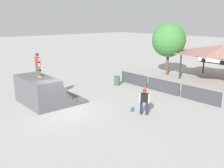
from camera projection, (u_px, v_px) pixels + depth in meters
name	position (u px, v px, depth m)	size (l,w,h in m)	color
ground_plane	(63.00, 111.00, 16.72)	(160.00, 160.00, 0.00)	#A3A09B
quarter_pipe_ramp	(43.00, 92.00, 18.05)	(4.07, 3.81, 1.99)	#565459
skater_on_deck	(38.00, 63.00, 17.76)	(0.71, 0.25, 1.67)	#6B6051
skateboard_on_deck	(40.00, 77.00, 17.32)	(0.82, 0.29, 0.09)	green
bystander_walking	(144.00, 99.00, 15.86)	(0.63, 0.45, 1.73)	#1E2347
skateboard_on_ground	(132.00, 109.00, 16.85)	(0.67, 0.76, 0.09)	green
barrier_fence	(163.00, 86.00, 20.93)	(10.04, 0.12, 1.05)	#3D3D42
pavilion_shelter	(224.00, 50.00, 24.25)	(7.56, 5.43, 3.61)	#2D2D33
tree_beside_pavilion	(169.00, 40.00, 26.90)	(3.63, 3.63, 5.63)	brown
trash_bin	(117.00, 81.00, 23.26)	(0.52, 0.52, 0.85)	#385B3D
parked_car_white	(215.00, 59.00, 35.25)	(4.44, 1.72, 1.27)	silver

